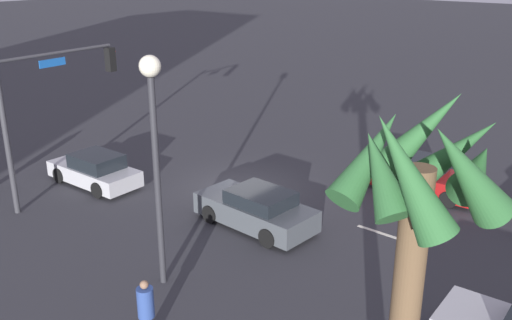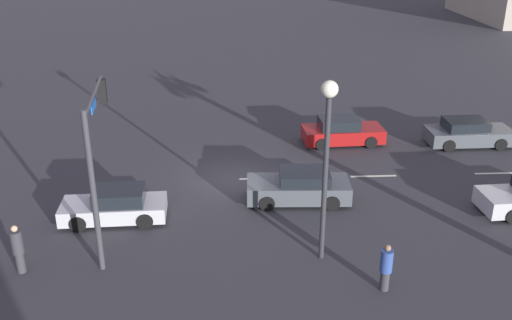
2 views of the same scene
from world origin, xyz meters
The scene contains 12 objects.
ground_plane centered at (0.00, 0.00, 0.00)m, with size 220.00×220.00×0.00m, color #333338.
lane_stripe_1 centered at (-12.15, 0.00, 0.01)m, with size 1.89×0.14×0.01m, color silver.
lane_stripe_2 centered at (-6.41, 0.00, 0.01)m, with size 2.13×0.14×0.01m, color silver.
lane_stripe_3 centered at (-1.48, 0.00, 0.01)m, with size 2.57×0.14×0.01m, color silver.
car_0 centered at (-5.70, -4.24, 0.65)m, with size 4.26×2.08×1.40m.
car_1 centered at (-12.23, -3.65, 0.65)m, with size 4.38×1.97×1.39m.
car_3 centered at (4.77, 3.54, 0.61)m, with size 4.13×1.90×1.34m.
car_4 centered at (-2.66, 2.27, 0.64)m, with size 4.36×2.07×1.36m.
traffic_signal centered at (4.85, 5.12, 3.90)m, with size 0.71×5.25×5.69m.
streetlamp centered at (-2.91, 6.68, 4.48)m, with size 0.56×0.56×6.43m.
pedestrian_0 centered at (7.37, 7.03, 0.93)m, with size 0.53×0.53×1.79m.
pedestrian_1 centered at (-4.63, 8.67, 0.86)m, with size 0.51×0.51×1.66m.
Camera 2 is at (0.33, 24.00, 11.20)m, focal length 40.63 mm.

